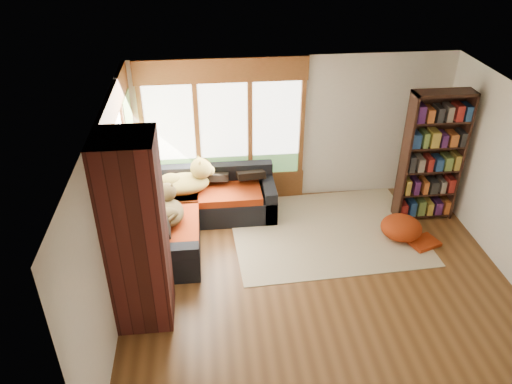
{
  "coord_description": "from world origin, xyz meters",
  "views": [
    {
      "loc": [
        -1.48,
        -5.34,
        4.84
      ],
      "look_at": [
        -0.8,
        1.07,
        0.95
      ],
      "focal_mm": 35.0,
      "sensor_mm": 36.0,
      "label": 1
    }
  ],
  "objects_px": {
    "brick_chimney": "(136,235)",
    "pouf": "(401,227)",
    "bookshelf": "(432,158)",
    "dog_brindle": "(168,206)",
    "area_rug": "(326,231)",
    "dog_tan": "(187,178)",
    "sectional_sofa": "(183,210)"
  },
  "relations": [
    {
      "from": "sectional_sofa",
      "to": "brick_chimney",
      "type": "bearing_deg",
      "value": -107.24
    },
    {
      "from": "sectional_sofa",
      "to": "dog_tan",
      "type": "distance_m",
      "value": 0.54
    },
    {
      "from": "brick_chimney",
      "to": "dog_tan",
      "type": "distance_m",
      "value": 2.37
    },
    {
      "from": "brick_chimney",
      "to": "dog_tan",
      "type": "relative_size",
      "value": 2.63
    },
    {
      "from": "bookshelf",
      "to": "sectional_sofa",
      "type": "bearing_deg",
      "value": 178.0
    },
    {
      "from": "pouf",
      "to": "dog_tan",
      "type": "xyz_separation_m",
      "value": [
        -3.42,
        0.91,
        0.61
      ]
    },
    {
      "from": "bookshelf",
      "to": "brick_chimney",
      "type": "bearing_deg",
      "value": -157.24
    },
    {
      "from": "dog_brindle",
      "to": "sectional_sofa",
      "type": "bearing_deg",
      "value": -22.48
    },
    {
      "from": "bookshelf",
      "to": "dog_brindle",
      "type": "xyz_separation_m",
      "value": [
        -4.28,
        -0.41,
        -0.38
      ]
    },
    {
      "from": "dog_tan",
      "to": "brick_chimney",
      "type": "bearing_deg",
      "value": -111.25
    },
    {
      "from": "area_rug",
      "to": "pouf",
      "type": "relative_size",
      "value": 4.65
    },
    {
      "from": "sectional_sofa",
      "to": "bookshelf",
      "type": "distance_m",
      "value": 4.18
    },
    {
      "from": "area_rug",
      "to": "dog_brindle",
      "type": "height_order",
      "value": "dog_brindle"
    },
    {
      "from": "sectional_sofa",
      "to": "area_rug",
      "type": "bearing_deg",
      "value": -15.52
    },
    {
      "from": "area_rug",
      "to": "dog_tan",
      "type": "height_order",
      "value": "dog_tan"
    },
    {
      "from": "brick_chimney",
      "to": "pouf",
      "type": "distance_m",
      "value": 4.33
    },
    {
      "from": "bookshelf",
      "to": "dog_brindle",
      "type": "distance_m",
      "value": 4.31
    },
    {
      "from": "area_rug",
      "to": "pouf",
      "type": "distance_m",
      "value": 1.21
    },
    {
      "from": "dog_tan",
      "to": "dog_brindle",
      "type": "bearing_deg",
      "value": -118.09
    },
    {
      "from": "area_rug",
      "to": "dog_brindle",
      "type": "relative_size",
      "value": 3.86
    },
    {
      "from": "bookshelf",
      "to": "pouf",
      "type": "xyz_separation_m",
      "value": [
        -0.58,
        -0.57,
        -0.94
      ]
    },
    {
      "from": "dog_tan",
      "to": "pouf",
      "type": "bearing_deg",
      "value": -22.56
    },
    {
      "from": "sectional_sofa",
      "to": "area_rug",
      "type": "relative_size",
      "value": 0.72
    },
    {
      "from": "area_rug",
      "to": "bookshelf",
      "type": "relative_size",
      "value": 1.36
    },
    {
      "from": "bookshelf",
      "to": "dog_brindle",
      "type": "height_order",
      "value": "bookshelf"
    },
    {
      "from": "sectional_sofa",
      "to": "dog_brindle",
      "type": "height_order",
      "value": "dog_brindle"
    },
    {
      "from": "sectional_sofa",
      "to": "dog_tan",
      "type": "height_order",
      "value": "dog_tan"
    },
    {
      "from": "brick_chimney",
      "to": "area_rug",
      "type": "height_order",
      "value": "brick_chimney"
    },
    {
      "from": "sectional_sofa",
      "to": "pouf",
      "type": "height_order",
      "value": "sectional_sofa"
    },
    {
      "from": "sectional_sofa",
      "to": "pouf",
      "type": "distance_m",
      "value": 3.59
    },
    {
      "from": "sectional_sofa",
      "to": "area_rug",
      "type": "distance_m",
      "value": 2.4
    },
    {
      "from": "pouf",
      "to": "brick_chimney",
      "type": "bearing_deg",
      "value": -161.34
    }
  ]
}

